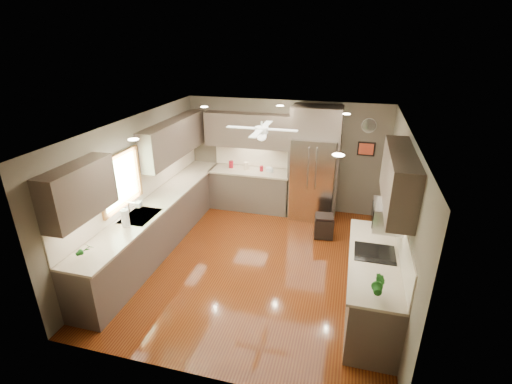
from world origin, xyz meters
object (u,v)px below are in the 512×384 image
at_px(canister_a, 231,164).
at_px(bowl, 269,171).
at_px(potted_plant_right, 378,285).
at_px(paper_towel, 125,218).
at_px(canister_c, 246,166).
at_px(microwave, 388,216).
at_px(potted_plant_left, 85,250).
at_px(stool, 324,226).
at_px(refrigerator, 314,166).
at_px(canister_d, 261,169).
at_px(soap_bottle, 140,203).

relative_size(canister_a, bowl, 0.81).
height_order(potted_plant_right, paper_towel, same).
bearing_deg(canister_c, microwave, -43.94).
xyz_separation_m(potted_plant_left, stool, (3.01, 3.11, -0.84)).
bearing_deg(canister_c, canister_a, 172.82).
distance_m(refrigerator, paper_towel, 4.03).
bearing_deg(paper_towel, canister_d, 64.43).
relative_size(potted_plant_right, bowl, 1.52).
bearing_deg(refrigerator, bowl, 178.43).
bearing_deg(stool, canister_d, 148.27).
xyz_separation_m(refrigerator, microwave, (1.33, -2.71, 0.29)).
height_order(bowl, paper_towel, paper_towel).
height_order(canister_c, paper_towel, paper_towel).
distance_m(potted_plant_left, paper_towel, 0.97).
relative_size(canister_c, soap_bottle, 0.90).
distance_m(canister_a, microwave, 4.30).
relative_size(stool, paper_towel, 1.43).
height_order(soap_bottle, microwave, microwave).
xyz_separation_m(canister_a, stool, (2.27, -0.99, -0.78)).
relative_size(canister_a, microwave, 0.30).
height_order(canister_c, potted_plant_left, potted_plant_left).
bearing_deg(soap_bottle, canister_d, 56.75).
relative_size(canister_c, potted_plant_left, 0.63).
xyz_separation_m(canister_d, refrigerator, (1.17, -0.05, 0.19)).
bearing_deg(microwave, canister_a, 139.11).
xyz_separation_m(canister_a, bowl, (0.92, -0.07, -0.06)).
distance_m(canister_d, bowl, 0.19).
height_order(canister_a, potted_plant_left, potted_plant_left).
height_order(potted_plant_left, refrigerator, refrigerator).
height_order(soap_bottle, bowl, soap_bottle).
distance_m(canister_c, potted_plant_right, 4.73).
height_order(refrigerator, paper_towel, refrigerator).
height_order(canister_a, soap_bottle, soap_bottle).
bearing_deg(potted_plant_right, soap_bottle, 160.53).
distance_m(potted_plant_left, microwave, 4.20).
xyz_separation_m(potted_plant_right, microwave, (0.12, 1.10, 0.39)).
bearing_deg(soap_bottle, canister_a, 70.72).
xyz_separation_m(microwave, paper_towel, (-3.98, -0.33, -0.40)).
bearing_deg(refrigerator, stool, -67.96).
distance_m(canister_a, stool, 2.60).
relative_size(soap_bottle, potted_plant_left, 0.70).
relative_size(canister_d, bowl, 0.61).
xyz_separation_m(canister_d, microwave, (2.50, -2.76, 0.48)).
distance_m(canister_c, bowl, 0.55).
bearing_deg(refrigerator, potted_plant_right, -72.45).
relative_size(bowl, stool, 0.45).
bearing_deg(microwave, potted_plant_right, -96.27).
bearing_deg(potted_plant_left, canister_c, 74.68).
distance_m(soap_bottle, paper_towel, 0.65).
bearing_deg(stool, soap_bottle, -154.52).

